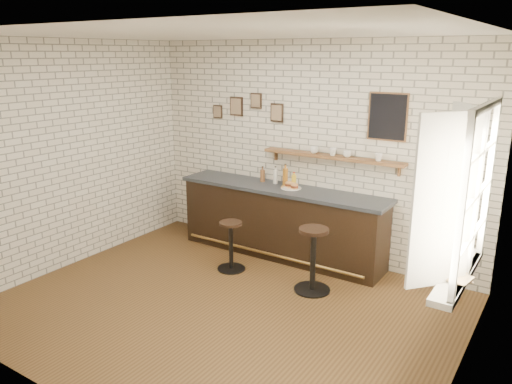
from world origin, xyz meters
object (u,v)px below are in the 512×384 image
(bar_stool_left, at_px, (231,244))
(shelf_cup_d, at_px, (378,157))
(book_lower, at_px, (451,278))
(book_upper, at_px, (451,276))
(bitters_bottle_amber, at_px, (285,177))
(sandwich_plate, at_px, (291,188))
(condiment_bottle_yellow, at_px, (294,180))
(bar_counter, at_px, (281,221))
(shelf_cup_c, at_px, (347,154))
(bitters_bottle_white, at_px, (275,177))
(ciabatta_sandwich, at_px, (292,185))
(shelf_cup_b, at_px, (333,152))
(bar_stool_right, at_px, (313,258))
(bitters_bottle_brown, at_px, (263,175))
(shelf_cup_a, at_px, (314,150))

(bar_stool_left, height_order, shelf_cup_d, shelf_cup_d)
(book_lower, height_order, book_upper, book_upper)
(bitters_bottle_amber, height_order, book_upper, bitters_bottle_amber)
(shelf_cup_d, bearing_deg, bar_stool_left, -144.46)
(sandwich_plate, relative_size, condiment_bottle_yellow, 1.34)
(bar_counter, height_order, shelf_cup_c, shelf_cup_c)
(bitters_bottle_white, bearing_deg, bar_stool_left, -97.66)
(ciabatta_sandwich, distance_m, book_lower, 2.94)
(bitters_bottle_white, height_order, condiment_bottle_yellow, bitters_bottle_white)
(shelf_cup_b, bearing_deg, sandwich_plate, 151.60)
(bitters_bottle_white, relative_size, book_lower, 1.21)
(bitters_bottle_white, relative_size, bar_stool_left, 0.37)
(sandwich_plate, xyz_separation_m, condiment_bottle_yellow, (-0.02, 0.11, 0.08))
(shelf_cup_c, bearing_deg, bar_stool_right, -150.61)
(bitters_bottle_brown, relative_size, shelf_cup_d, 2.19)
(bitters_bottle_brown, height_order, book_upper, bitters_bottle_brown)
(sandwich_plate, height_order, bar_stool_left, sandwich_plate)
(condiment_bottle_yellow, relative_size, shelf_cup_a, 1.80)
(bar_stool_right, distance_m, shelf_cup_b, 1.49)
(bitters_bottle_brown, bearing_deg, condiment_bottle_yellow, 0.00)
(ciabatta_sandwich, relative_size, book_upper, 1.12)
(condiment_bottle_yellow, bearing_deg, shelf_cup_d, 3.63)
(sandwich_plate, bearing_deg, book_lower, -32.69)
(shelf_cup_d, bearing_deg, ciabatta_sandwich, -167.54)
(bar_stool_right, bearing_deg, condiment_bottle_yellow, 130.98)
(bitters_bottle_white, xyz_separation_m, book_lower, (2.80, -1.70, -0.17))
(sandwich_plate, relative_size, bitters_bottle_amber, 0.91)
(condiment_bottle_yellow, relative_size, shelf_cup_d, 2.03)
(bitters_bottle_brown, relative_size, shelf_cup_c, 2.03)
(bar_stool_right, xyz_separation_m, shelf_cup_c, (-0.03, 0.96, 1.11))
(bitters_bottle_amber, bearing_deg, book_upper, -33.02)
(shelf_cup_b, height_order, shelf_cup_d, shelf_cup_b)
(shelf_cup_a, height_order, shelf_cup_b, shelf_cup_b)
(shelf_cup_c, bearing_deg, book_upper, -107.80)
(bar_stool_left, bearing_deg, bitters_bottle_white, 82.34)
(bitters_bottle_brown, bearing_deg, bitters_bottle_white, -0.00)
(shelf_cup_a, height_order, book_lower, shelf_cup_a)
(bitters_bottle_white, distance_m, shelf_cup_d, 1.53)
(bitters_bottle_amber, distance_m, bar_stool_left, 1.24)
(bitters_bottle_brown, distance_m, bitters_bottle_amber, 0.38)
(ciabatta_sandwich, bearing_deg, condiment_bottle_yellow, 104.85)
(bitters_bottle_amber, xyz_separation_m, bar_stool_left, (-0.29, -0.93, -0.77))
(condiment_bottle_yellow, xyz_separation_m, shelf_cup_c, (0.74, 0.07, 0.45))
(bar_stool_right, bearing_deg, ciabatta_sandwich, 133.60)
(bitters_bottle_amber, bearing_deg, shelf_cup_c, 4.80)
(bar_stool_right, bearing_deg, shelf_cup_b, 103.61)
(bar_counter, height_order, book_upper, bar_counter)
(bar_counter, distance_m, sandwich_plate, 0.53)
(bar_stool_right, height_order, shelf_cup_b, shelf_cup_b)
(bitters_bottle_brown, distance_m, book_upper, 3.48)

